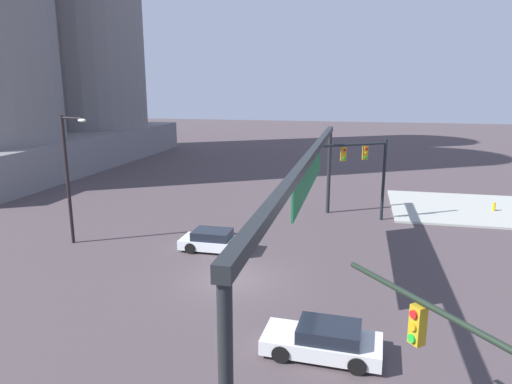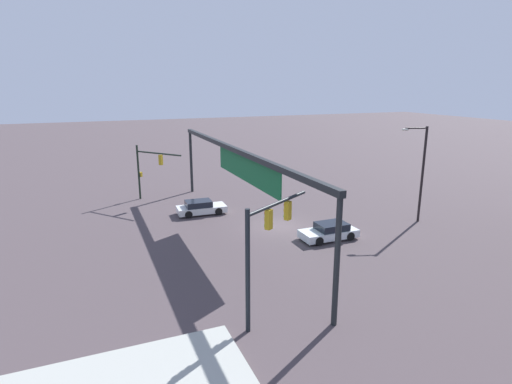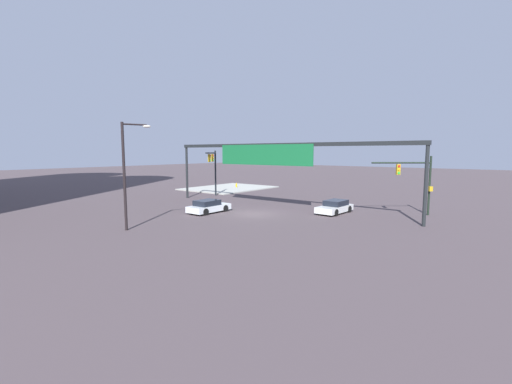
{
  "view_description": "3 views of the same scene",
  "coord_description": "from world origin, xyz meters",
  "px_view_note": "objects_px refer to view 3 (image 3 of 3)",
  "views": [
    {
      "loc": [
        -20.64,
        -5.96,
        9.46
      ],
      "look_at": [
        2.88,
        -0.63,
        3.9
      ],
      "focal_mm": 32.13,
      "sensor_mm": 36.0,
      "label": 1
    },
    {
      "loc": [
        28.54,
        -13.95,
        11.05
      ],
      "look_at": [
        1.93,
        -2.96,
        3.6
      ],
      "focal_mm": 29.32,
      "sensor_mm": 36.0,
      "label": 2
    },
    {
      "loc": [
        -19.91,
        25.08,
        5.74
      ],
      "look_at": [
        -0.51,
        0.36,
        2.12
      ],
      "focal_mm": 24.61,
      "sensor_mm": 36.0,
      "label": 3
    }
  ],
  "objects_px": {
    "traffic_signal_near_corner": "(416,177)",
    "fire_hydrant_on_curb": "(236,185)",
    "streetlamp_curved_arm": "(127,168)",
    "sedan_car_waiting_far": "(335,207)",
    "traffic_signal_opposite_side": "(213,164)",
    "sedan_car_approaching": "(208,207)"
  },
  "relations": [
    {
      "from": "sedan_car_approaching",
      "to": "traffic_signal_opposite_side",
      "type": "bearing_deg",
      "value": 42.86
    },
    {
      "from": "traffic_signal_opposite_side",
      "to": "sedan_car_waiting_far",
      "type": "distance_m",
      "value": 18.05
    },
    {
      "from": "sedan_car_approaching",
      "to": "sedan_car_waiting_far",
      "type": "height_order",
      "value": "same"
    },
    {
      "from": "traffic_signal_opposite_side",
      "to": "sedan_car_waiting_far",
      "type": "relative_size",
      "value": 1.37
    },
    {
      "from": "sedan_car_waiting_far",
      "to": "fire_hydrant_on_curb",
      "type": "xyz_separation_m",
      "value": [
        22.15,
        -11.21,
        -0.09
      ]
    },
    {
      "from": "traffic_signal_near_corner",
      "to": "fire_hydrant_on_curb",
      "type": "height_order",
      "value": "traffic_signal_near_corner"
    },
    {
      "from": "sedan_car_approaching",
      "to": "sedan_car_waiting_far",
      "type": "xyz_separation_m",
      "value": [
        -9.55,
        -7.12,
        -0.0
      ]
    },
    {
      "from": "traffic_signal_opposite_side",
      "to": "fire_hydrant_on_curb",
      "type": "height_order",
      "value": "traffic_signal_opposite_side"
    },
    {
      "from": "streetlamp_curved_arm",
      "to": "fire_hydrant_on_curb",
      "type": "distance_m",
      "value": 30.52
    },
    {
      "from": "traffic_signal_near_corner",
      "to": "streetlamp_curved_arm",
      "type": "relative_size",
      "value": 0.68
    },
    {
      "from": "traffic_signal_near_corner",
      "to": "fire_hydrant_on_curb",
      "type": "bearing_deg",
      "value": -54.48
    },
    {
      "from": "traffic_signal_near_corner",
      "to": "traffic_signal_opposite_side",
      "type": "xyz_separation_m",
      "value": [
        23.79,
        1.79,
        0.64
      ]
    },
    {
      "from": "streetlamp_curved_arm",
      "to": "sedan_car_waiting_far",
      "type": "distance_m",
      "value": 18.61
    },
    {
      "from": "traffic_signal_near_corner",
      "to": "streetlamp_curved_arm",
      "type": "xyz_separation_m",
      "value": [
        14.95,
        19.34,
        1.03
      ]
    },
    {
      "from": "sedan_car_waiting_far",
      "to": "fire_hydrant_on_curb",
      "type": "height_order",
      "value": "sedan_car_waiting_far"
    },
    {
      "from": "streetlamp_curved_arm",
      "to": "traffic_signal_near_corner",
      "type": "bearing_deg",
      "value": -19.36
    },
    {
      "from": "sedan_car_approaching",
      "to": "fire_hydrant_on_curb",
      "type": "xyz_separation_m",
      "value": [
        12.61,
        -18.33,
        -0.09
      ]
    },
    {
      "from": "sedan_car_waiting_far",
      "to": "fire_hydrant_on_curb",
      "type": "distance_m",
      "value": 24.83
    },
    {
      "from": "traffic_signal_opposite_side",
      "to": "sedan_car_approaching",
      "type": "relative_size",
      "value": 1.4
    },
    {
      "from": "traffic_signal_near_corner",
      "to": "sedan_car_approaching",
      "type": "height_order",
      "value": "traffic_signal_near_corner"
    },
    {
      "from": "fire_hydrant_on_curb",
      "to": "sedan_car_approaching",
      "type": "bearing_deg",
      "value": 124.52
    },
    {
      "from": "traffic_signal_near_corner",
      "to": "streetlamp_curved_arm",
      "type": "distance_m",
      "value": 24.47
    }
  ]
}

